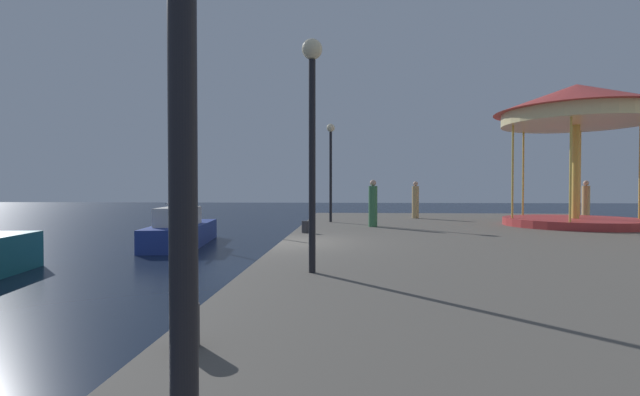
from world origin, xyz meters
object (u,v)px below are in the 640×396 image
at_px(carousel, 576,120).
at_px(person_near_carousel, 586,202).
at_px(lamp_post_mid_promenade, 312,112).
at_px(lamp_post_far_end, 331,155).
at_px(bollard_south, 305,227).
at_px(person_far_corner, 415,201).
at_px(person_mid_promenade, 373,205).
at_px(sailboat_blue, 181,230).
at_px(bollard_center, 187,325).

height_order(carousel, person_near_carousel, carousel).
distance_m(lamp_post_mid_promenade, lamp_post_far_end, 11.93).
xyz_separation_m(lamp_post_far_end, person_near_carousel, (11.73, 1.58, -2.09)).
relative_size(bollard_south, person_far_corner, 0.22).
bearing_deg(lamp_post_mid_promenade, carousel, 47.32).
xyz_separation_m(lamp_post_far_end, person_mid_promenade, (1.73, -2.35, -2.11)).
distance_m(bollard_south, person_near_carousel, 14.01).
xyz_separation_m(carousel, lamp_post_mid_promenade, (-9.63, -10.44, -1.39)).
bearing_deg(person_mid_promenade, lamp_post_mid_promenade, -99.55).
distance_m(lamp_post_far_end, person_near_carousel, 12.02).
bearing_deg(person_far_corner, lamp_post_far_end, -146.26).
distance_m(bollard_south, person_far_corner, 9.07).
distance_m(lamp_post_far_end, bollard_south, 5.68).
relative_size(person_near_carousel, person_far_corner, 1.01).
bearing_deg(sailboat_blue, bollard_south, -27.77).
relative_size(lamp_post_far_end, person_far_corner, 2.35).
xyz_separation_m(person_far_corner, person_mid_promenade, (-2.40, -5.10, -0.01)).
relative_size(sailboat_blue, person_near_carousel, 3.22).
distance_m(sailboat_blue, carousel, 16.30).
height_order(sailboat_blue, carousel, carousel).
height_order(sailboat_blue, person_far_corner, sailboat_blue).
bearing_deg(carousel, person_far_corner, 143.01).
xyz_separation_m(lamp_post_mid_promenade, bollard_south, (-0.78, 7.01, -2.61)).
relative_size(lamp_post_mid_promenade, lamp_post_far_end, 0.94).
height_order(lamp_post_mid_promenade, person_far_corner, lamp_post_mid_promenade).
xyz_separation_m(bollard_south, bollard_center, (-0.10, -10.75, 0.00)).
bearing_deg(sailboat_blue, lamp_post_mid_promenade, -58.27).
distance_m(sailboat_blue, person_far_corner, 11.24).
height_order(carousel, bollard_south, carousel).
height_order(carousel, person_far_corner, carousel).
bearing_deg(person_far_corner, bollard_south, -121.98).
height_order(lamp_post_far_end, bollard_south, lamp_post_far_end).
height_order(lamp_post_mid_promenade, bollard_south, lamp_post_mid_promenade).
distance_m(carousel, person_far_corner, 7.79).
xyz_separation_m(bollard_center, person_mid_promenade, (2.49, 13.33, 0.65)).
bearing_deg(person_near_carousel, lamp_post_far_end, -172.32).
bearing_deg(bollard_center, lamp_post_mid_promenade, 76.77).
bearing_deg(lamp_post_mid_promenade, person_near_carousel, 49.31).
bearing_deg(person_far_corner, person_mid_promenade, -115.18).
bearing_deg(person_mid_promenade, carousel, 6.14).
relative_size(lamp_post_mid_promenade, person_mid_promenade, 2.24).
height_order(sailboat_blue, person_mid_promenade, sailboat_blue).
bearing_deg(lamp_post_mid_promenade, bollard_center, -103.23).
xyz_separation_m(sailboat_blue, bollard_center, (5.17, -13.53, 0.40)).
bearing_deg(person_far_corner, carousel, -36.99).
relative_size(carousel, bollard_south, 15.43).
xyz_separation_m(lamp_post_far_end, bollard_south, (-0.67, -4.92, -2.76)).
xyz_separation_m(lamp_post_mid_promenade, bollard_center, (-0.88, -3.75, -2.61)).
bearing_deg(bollard_center, person_far_corner, 75.14).
relative_size(carousel, person_near_carousel, 3.33).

